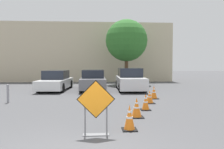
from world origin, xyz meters
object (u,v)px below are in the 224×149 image
at_px(parked_car_second, 93,81).
at_px(traffic_cone_fourth, 150,97).
at_px(traffic_cone_nearest, 129,118).
at_px(traffic_cone_third, 146,102).
at_px(bollard_nearest, 8,93).
at_px(road_closed_sign, 96,105).
at_px(traffic_cone_second, 137,108).
at_px(traffic_cone_fifth, 154,92).
at_px(parked_car_nearest, 56,81).
at_px(parked_car_third, 130,80).

bearing_deg(parked_car_second, traffic_cone_fourth, 115.52).
relative_size(traffic_cone_nearest, traffic_cone_third, 1.08).
distance_m(traffic_cone_fourth, bollard_nearest, 6.73).
xyz_separation_m(road_closed_sign, traffic_cone_nearest, (0.92, 0.43, -0.45)).
relative_size(traffic_cone_second, traffic_cone_fifth, 0.97).
relative_size(parked_car_nearest, bollard_nearest, 5.25).
bearing_deg(traffic_cone_third, traffic_cone_fifth, 69.45).
relative_size(traffic_cone_fifth, bollard_nearest, 0.78).
bearing_deg(traffic_cone_fifth, traffic_cone_nearest, -110.96).
distance_m(traffic_cone_third, parked_car_third, 7.08).
bearing_deg(parked_car_nearest, parked_car_third, -179.26).
height_order(road_closed_sign, traffic_cone_third, road_closed_sign).
height_order(traffic_cone_fourth, parked_car_second, parked_car_second).
xyz_separation_m(road_closed_sign, traffic_cone_second, (1.38, 1.87, -0.46)).
bearing_deg(traffic_cone_fourth, bollard_nearest, 175.26).
bearing_deg(traffic_cone_nearest, parked_car_nearest, 111.48).
xyz_separation_m(traffic_cone_fifth, bollard_nearest, (-7.26, -0.80, 0.13)).
height_order(traffic_cone_second, parked_car_third, parked_car_third).
bearing_deg(bollard_nearest, traffic_cone_second, -29.98).
relative_size(traffic_cone_fourth, parked_car_nearest, 0.13).
distance_m(parked_car_third, bollard_nearest, 8.27).
relative_size(road_closed_sign, parked_car_nearest, 0.30).
xyz_separation_m(traffic_cone_fifth, parked_car_third, (-0.68, 4.21, 0.37)).
height_order(parked_car_nearest, bollard_nearest, parked_car_nearest).
bearing_deg(road_closed_sign, traffic_cone_nearest, 24.95).
bearing_deg(traffic_cone_fifth, parked_car_second, 127.80).
xyz_separation_m(road_closed_sign, traffic_cone_third, (1.95, 3.05, -0.48)).
distance_m(traffic_cone_fifth, parked_car_second, 5.46).
height_order(traffic_cone_fourth, traffic_cone_fifth, traffic_cone_fifth).
distance_m(road_closed_sign, traffic_cone_fourth, 5.20).
xyz_separation_m(traffic_cone_fourth, parked_car_second, (-2.79, 5.66, 0.38)).
distance_m(road_closed_sign, parked_car_nearest, 10.77).
distance_m(traffic_cone_second, parked_car_second, 8.52).
bearing_deg(parked_car_second, traffic_cone_nearest, 96.55).
distance_m(road_closed_sign, traffic_cone_third, 3.65).
xyz_separation_m(traffic_cone_fourth, bollard_nearest, (-6.70, 0.56, 0.18)).
xyz_separation_m(traffic_cone_fourth, parked_car_nearest, (-5.45, 5.80, 0.35)).
relative_size(traffic_cone_nearest, parked_car_nearest, 0.15).
bearing_deg(road_closed_sign, traffic_cone_fifth, 62.91).
relative_size(traffic_cone_fifth, parked_car_second, 0.15).
distance_m(road_closed_sign, parked_car_second, 10.21).
bearing_deg(traffic_cone_fourth, parked_car_third, 91.27).
relative_size(traffic_cone_second, parked_car_third, 0.15).
bearing_deg(parked_car_second, parked_car_nearest, -3.80).
xyz_separation_m(parked_car_nearest, bollard_nearest, (-1.26, -5.25, -0.17)).
bearing_deg(traffic_cone_second, bollard_nearest, 150.02).
bearing_deg(traffic_cone_second, parked_car_third, 83.30).
height_order(traffic_cone_nearest, traffic_cone_fifth, traffic_cone_nearest).
bearing_deg(road_closed_sign, traffic_cone_third, 57.40).
distance_m(traffic_cone_second, traffic_cone_fourth, 2.90).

